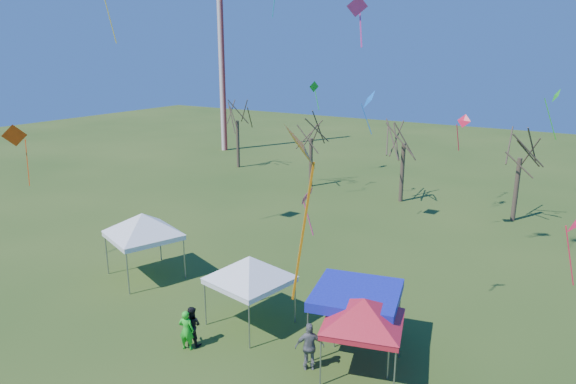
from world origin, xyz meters
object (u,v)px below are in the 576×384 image
at_px(tent_blue, 357,295).
at_px(person_grey, 310,347).
at_px(tree_0, 237,103).
at_px(tent_white_west, 142,218).
at_px(person_dark, 192,326).
at_px(tree_3, 523,135).
at_px(radio_mast, 221,42).
at_px(tree_1, 311,121).
at_px(person_green, 186,330).
at_px(tent_red, 364,303).
at_px(tree_2, 405,122).
at_px(tent_white_mid, 249,261).

bearing_deg(tent_blue, person_grey, -112.29).
bearing_deg(tree_0, tent_white_west, -63.23).
xyz_separation_m(tree_0, person_dark, (18.51, -27.32, -5.65)).
relative_size(tree_3, tent_blue, 2.00).
height_order(radio_mast, tent_white_west, radio_mast).
bearing_deg(tree_1, person_dark, -71.07).
bearing_deg(radio_mast, tree_1, -28.48).
height_order(radio_mast, person_grey, radio_mast).
height_order(tree_1, person_green, tree_1).
distance_m(tent_red, person_grey, 2.68).
distance_m(tree_2, person_grey, 24.34).
xyz_separation_m(radio_mast, tent_white_mid, (26.72, -31.35, -9.53)).
distance_m(tent_blue, person_grey, 2.72).
bearing_deg(tree_3, radio_mast, 163.69).
relative_size(tree_1, person_dark, 4.51).
xyz_separation_m(tent_white_mid, tent_red, (5.55, -0.58, -0.19)).
bearing_deg(tent_white_mid, person_green, -108.69).
relative_size(tree_0, tree_1, 1.12).
distance_m(radio_mast, person_dark, 44.12).
bearing_deg(tree_0, tent_blue, -44.79).
xyz_separation_m(tent_white_mid, person_green, (-1.00, -2.96, -2.13)).
bearing_deg(tent_white_mid, tent_red, -5.97).
relative_size(radio_mast, tree_3, 3.16).
xyz_separation_m(tree_0, person_grey, (23.40, -26.24, -5.54)).
bearing_deg(tree_2, tent_blue, -74.63).
bearing_deg(person_grey, radio_mast, -82.07).
xyz_separation_m(tent_white_west, tent_red, (13.17, -1.64, -0.48)).
relative_size(tent_white_mid, tent_blue, 1.04).
distance_m(tree_1, tent_blue, 25.88).
height_order(tree_0, tree_3, tree_0).
bearing_deg(tent_blue, tent_red, -55.36).
height_order(tree_1, tree_3, tree_3).
height_order(tree_3, tent_white_west, tree_3).
xyz_separation_m(tent_blue, person_grey, (-0.88, -2.14, -1.43)).
xyz_separation_m(tree_0, tree_2, (18.48, -3.01, -0.20)).
bearing_deg(tent_blue, tree_3, 82.86).
distance_m(tree_0, tree_3, 27.09).
bearing_deg(tree_0, tree_2, -9.24).
distance_m(tent_red, person_green, 7.23).
bearing_deg(tree_1, tent_red, -56.34).
height_order(tree_2, tent_white_mid, tree_2).
distance_m(tree_0, tree_2, 18.72).
bearing_deg(tree_0, radio_mast, 137.23).
bearing_deg(tree_2, tent_white_mid, -87.13).
bearing_deg(person_green, person_dark, -101.31).
height_order(tent_white_mid, tent_red, tent_white_mid).
xyz_separation_m(tent_red, person_grey, (-1.71, -0.93, -1.84)).
distance_m(tree_1, tent_white_west, 21.17).
height_order(radio_mast, tree_1, radio_mast).
height_order(tree_0, tent_white_mid, tree_0).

